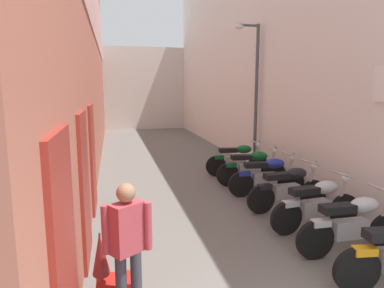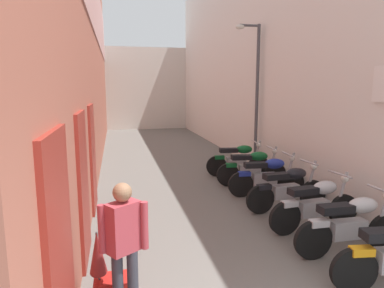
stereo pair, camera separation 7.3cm
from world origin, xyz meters
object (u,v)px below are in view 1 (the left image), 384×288
Objects in this scene: motorcycle_fifth at (267,175)px; motorcycle_sixth at (252,167)px; street_lamp at (254,86)px; motorcycle_third at (317,203)px; motorcycle_seventh at (238,159)px; motorcycle_fourth at (288,187)px; umbrella_leaning at (100,254)px; pedestrian_by_doorway at (128,243)px; motorcycle_second at (353,223)px.

motorcycle_fifth is 1.00× the size of motorcycle_sixth.
motorcycle_third is at bearing -98.64° from street_lamp.
motorcycle_third is at bearing -90.00° from motorcycle_seventh.
motorcycle_sixth is 1.03m from motorcycle_seventh.
umbrella_leaning is (-3.69, -2.43, 0.18)m from motorcycle_fourth.
pedestrian_by_doorway is at bearing -120.89° from motorcycle_seventh.
pedestrian_by_doorway is at bearing -141.12° from motorcycle_fourth.
motorcycle_seventh reaches higher than umbrella_leaning.
umbrella_leaning is at bearing -146.63° from motorcycle_fourth.
street_lamp is at bearing 53.77° from umbrella_leaning.
street_lamp is at bearing 74.78° from motorcycle_fifth.
motorcycle_fifth and motorcycle_seventh have the same top height.
street_lamp is (4.09, 6.29, 1.67)m from pedestrian_by_doorway.
street_lamp reaches higher than motorcycle_second.
street_lamp reaches higher than motorcycle_seventh.
motorcycle_second is 0.42× the size of street_lamp.
motorcycle_second is at bearing -90.00° from motorcycle_third.
pedestrian_by_doorway is 7.69m from street_lamp.
motorcycle_second is 1.96m from motorcycle_fourth.
motorcycle_second and motorcycle_sixth have the same top height.
motorcycle_seventh is at bearing 90.00° from motorcycle_second.
motorcycle_second is 1.18× the size of pedestrian_by_doorway.
street_lamp is (0.70, 4.57, 2.09)m from motorcycle_third.
motorcycle_second is at bearing -90.00° from motorcycle_fourth.
motorcycle_seventh is at bearing 90.00° from motorcycle_sixth.
motorcycle_sixth and motorcycle_seventh have the same top height.
motorcycle_fourth is 1.00× the size of motorcycle_seventh.
pedestrian_by_doorway reaches higher than motorcycle_fifth.
umbrella_leaning is at bearing -124.51° from motorcycle_seventh.
motorcycle_sixth is 5.77m from pedestrian_by_doorway.
motorcycle_sixth is at bearing 53.84° from pedestrian_by_doorway.
motorcycle_seventh is at bearing 59.11° from pedestrian_by_doorway.
motorcycle_fourth is 1.00× the size of motorcycle_fifth.
motorcycle_fifth is (-0.00, 2.96, 0.00)m from motorcycle_second.
motorcycle_seventh is (-0.00, 3.96, 0.00)m from motorcycle_third.
motorcycle_third is at bearing -90.00° from motorcycle_sixth.
motorcycle_third is 1.00× the size of motorcycle_fifth.
motorcycle_fourth reaches higher than umbrella_leaning.
motorcycle_fourth is 1.18× the size of pedestrian_by_doorway.
street_lamp is at bearing 81.36° from motorcycle_third.
pedestrian_by_doorway is 0.49m from umbrella_leaning.
motorcycle_seventh is at bearing -138.40° from street_lamp.
street_lamp reaches higher than umbrella_leaning.
motorcycle_sixth is at bearing 90.00° from motorcycle_fifth.
umbrella_leaning is (-3.69, -0.47, 0.18)m from motorcycle_second.
motorcycle_fourth is 4.18m from street_lamp.
motorcycle_seventh is 1.91× the size of umbrella_leaning.
motorcycle_second and motorcycle_third have the same top height.
motorcycle_fifth is (0.00, 2.02, 0.00)m from motorcycle_third.
motorcycle_third and motorcycle_fifth have the same top height.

